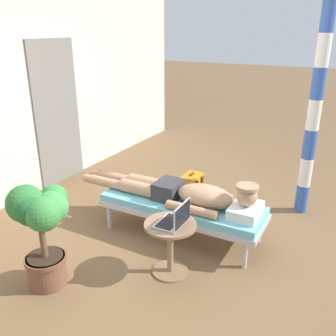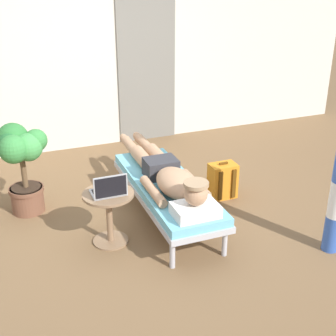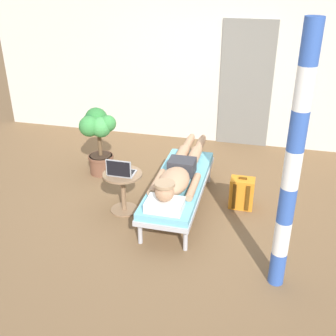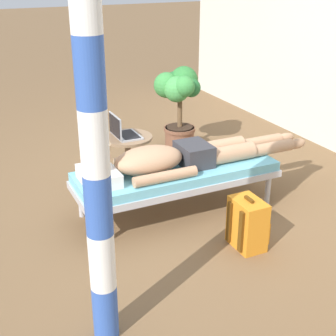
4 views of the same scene
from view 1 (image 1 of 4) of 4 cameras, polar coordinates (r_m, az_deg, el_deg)
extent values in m
plane|color=brown|center=(4.08, -0.55, -11.10)|extent=(40.00, 40.00, 0.00)
cube|color=beige|center=(5.16, -22.76, 10.30)|extent=(7.60, 0.20, 2.70)
cube|color=slate|center=(5.53, -16.91, 8.14)|extent=(0.84, 0.03, 2.04)
cylinder|color=#B7B7BC|center=(4.30, -9.13, -7.48)|extent=(0.05, 0.05, 0.28)
cylinder|color=#B7B7BC|center=(4.66, -5.36, -4.88)|extent=(0.05, 0.05, 0.28)
cylinder|color=#B7B7BC|center=(3.67, 11.90, -13.12)|extent=(0.05, 0.05, 0.28)
cylinder|color=#B7B7BC|center=(4.09, 14.03, -9.43)|extent=(0.05, 0.05, 0.28)
cube|color=#B7B7BC|center=(4.03, 2.17, -6.51)|extent=(0.61, 1.80, 0.06)
cube|color=#6BB7CC|center=(4.00, 2.18, -5.62)|extent=(0.59, 1.77, 0.08)
cube|color=white|center=(3.74, 11.99, -6.50)|extent=(0.40, 0.28, 0.11)
sphere|color=tan|center=(3.67, 12.18, -4.28)|extent=(0.21, 0.21, 0.21)
cylinder|color=tan|center=(3.63, 12.30, -2.92)|extent=(0.22, 0.22, 0.03)
ellipsoid|color=tan|center=(3.83, 5.76, -4.36)|extent=(0.35, 0.60, 0.23)
cylinder|color=tan|center=(3.70, 3.67, -6.49)|extent=(0.09, 0.55, 0.09)
cylinder|color=tan|center=(4.06, 6.28, -3.93)|extent=(0.09, 0.55, 0.09)
cube|color=#333338|center=(4.01, 0.07, -3.39)|extent=(0.33, 0.26, 0.19)
cylinder|color=tan|center=(4.11, -4.68, -3.13)|extent=(0.15, 0.42, 0.15)
cylinder|color=tan|center=(4.35, -9.46, -2.24)|extent=(0.11, 0.44, 0.11)
ellipsoid|color=tan|center=(4.52, -12.38, -1.58)|extent=(0.09, 0.20, 0.10)
cylinder|color=tan|center=(4.24, -3.45, -2.31)|extent=(0.15, 0.42, 0.15)
cylinder|color=tan|center=(4.47, -8.15, -1.48)|extent=(0.11, 0.44, 0.11)
ellipsoid|color=tan|center=(4.64, -11.04, -0.88)|extent=(0.09, 0.20, 0.10)
cylinder|color=#8C6B4C|center=(3.62, 0.35, -15.74)|extent=(0.34, 0.34, 0.02)
cylinder|color=#8C6B4C|center=(3.47, 0.36, -12.45)|extent=(0.06, 0.06, 0.48)
cylinder|color=#8C6B4C|center=(3.34, 0.37, -8.84)|extent=(0.48, 0.48, 0.02)
cube|color=#A5A8AD|center=(3.33, 0.37, -8.54)|extent=(0.31, 0.22, 0.02)
cube|color=black|center=(3.33, 0.21, -8.35)|extent=(0.27, 0.15, 0.00)
cube|color=#A5A8AD|center=(3.23, 2.21, -7.27)|extent=(0.31, 0.01, 0.21)
cube|color=black|center=(3.22, 2.34, -7.30)|extent=(0.29, 0.00, 0.19)
cube|color=orange|center=(4.79, 3.68, -3.32)|extent=(0.30, 0.20, 0.40)
cube|color=orange|center=(4.86, 2.38, -3.80)|extent=(0.23, 0.04, 0.18)
cube|color=#56330C|center=(4.68, 4.51, -3.95)|extent=(0.04, 0.02, 0.34)
cube|color=#56330C|center=(4.82, 5.31, -3.21)|extent=(0.04, 0.02, 0.34)
cube|color=#56330C|center=(4.70, 3.74, -0.97)|extent=(0.10, 0.02, 0.02)
cylinder|color=brown|center=(3.58, -18.31, -14.86)|extent=(0.34, 0.34, 0.28)
cylinder|color=brown|center=(3.51, -18.54, -13.27)|extent=(0.37, 0.37, 0.04)
cylinder|color=#332319|center=(3.50, -18.59, -12.93)|extent=(0.31, 0.31, 0.01)
cylinder|color=brown|center=(3.39, -19.00, -9.99)|extent=(0.06, 0.06, 0.43)
sphere|color=#38843D|center=(3.32, -17.36, -4.44)|extent=(0.23, 0.23, 0.23)
sphere|color=#23602D|center=(3.38, -19.98, -5.22)|extent=(0.21, 0.21, 0.21)
sphere|color=#2D7233|center=(3.26, -21.32, -5.19)|extent=(0.32, 0.32, 0.32)
sphere|color=#23602D|center=(3.18, -20.59, -6.28)|extent=(0.25, 0.25, 0.25)
sphere|color=#38843D|center=(3.12, -18.89, -6.82)|extent=(0.29, 0.29, 0.29)
sphere|color=#429347|center=(3.25, -17.72, -5.89)|extent=(0.29, 0.29, 0.29)
cylinder|color=#3359B2|center=(4.89, 20.11, -4.42)|extent=(0.15, 0.15, 0.35)
cylinder|color=white|center=(4.75, 20.64, -0.57)|extent=(0.15, 0.15, 0.35)
cylinder|color=#3359B2|center=(4.64, 21.20, 3.49)|extent=(0.15, 0.15, 0.35)
cylinder|color=white|center=(4.56, 21.78, 7.72)|extent=(0.15, 0.15, 0.35)
cylinder|color=#3359B2|center=(4.50, 22.40, 12.08)|extent=(0.15, 0.15, 0.35)
cylinder|color=white|center=(4.46, 23.05, 16.54)|extent=(0.15, 0.15, 0.35)
cylinder|color=#3359B2|center=(4.46, 23.74, 21.03)|extent=(0.15, 0.15, 0.35)
camera|label=2|loc=(3.00, 87.26, 8.69)|focal=51.00mm
camera|label=3|loc=(5.08, 66.54, 16.65)|focal=44.36mm
camera|label=4|loc=(6.63, 31.17, 17.48)|focal=51.36mm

